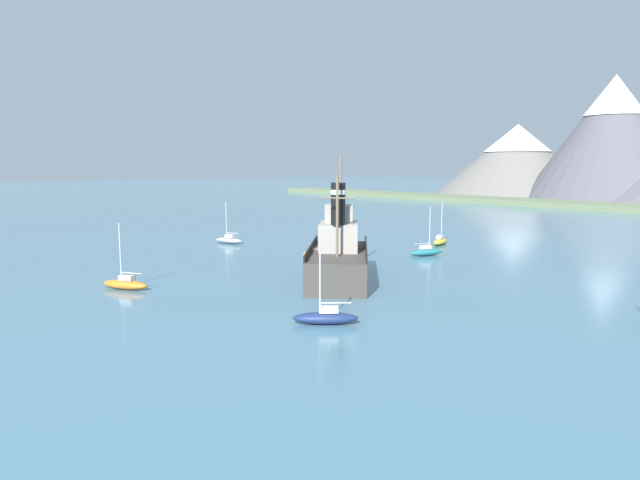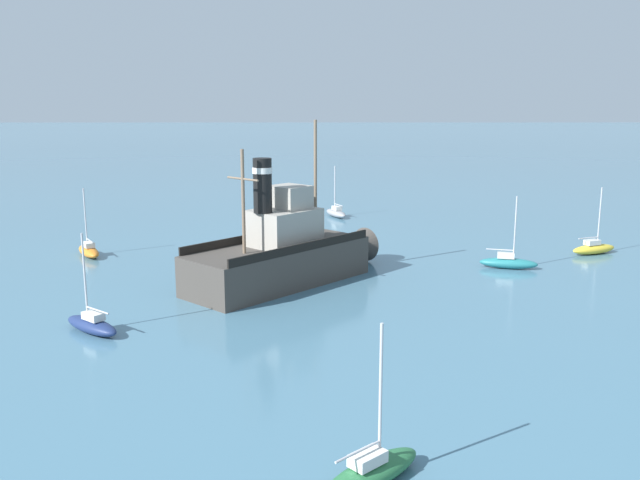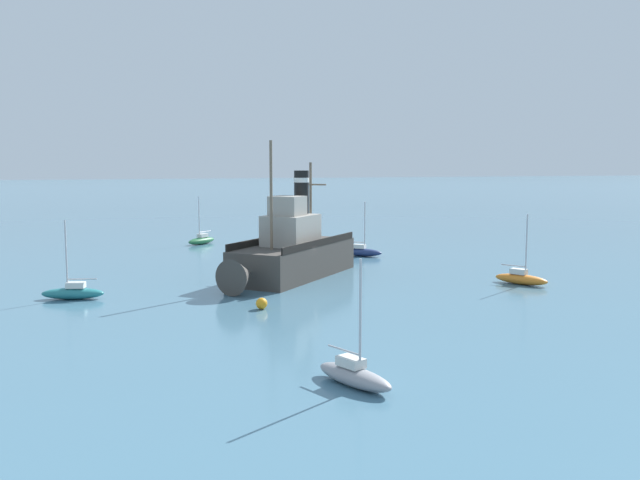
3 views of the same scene
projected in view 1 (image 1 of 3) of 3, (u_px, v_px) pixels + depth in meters
name	position (u px, v px, depth m)	size (l,w,h in m)	color
ground_plane	(329.00, 278.00, 46.23)	(600.00, 600.00, 0.00)	#477289
old_tugboat	(339.00, 257.00, 45.46)	(12.80, 12.33, 9.90)	#423D38
sailboat_yellow	(440.00, 241.00, 65.57)	(2.47, 3.93, 4.90)	gold
sailboat_grey	(229.00, 240.00, 66.41)	(3.93, 2.49, 4.90)	gray
sailboat_orange	(125.00, 284.00, 42.10)	(3.81, 2.93, 4.90)	orange
sailboat_teal	(427.00, 251.00, 57.57)	(2.01, 3.95, 4.90)	#23757A
sailboat_navy	(325.00, 317.00, 32.91)	(3.26, 3.64, 4.90)	navy
mooring_buoy	(306.00, 255.00, 55.83)	(0.67, 0.67, 0.67)	orange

